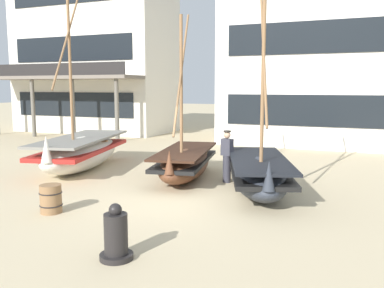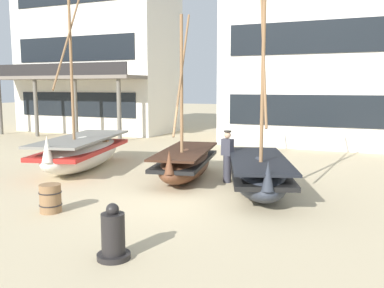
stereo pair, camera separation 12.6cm
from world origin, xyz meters
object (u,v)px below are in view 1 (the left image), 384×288
at_px(fisherman_by_hull, 227,157).
at_px(capstan_winch, 116,237).
at_px(harbor_building_annex, 95,52).
at_px(harbor_building_main, 316,44).
at_px(wooden_barrel, 51,199).
at_px(fishing_boat_far_right, 185,162).
at_px(fishing_boat_near_left, 259,173).
at_px(fishing_boat_centre_large, 81,151).

xyz_separation_m(fisherman_by_hull, capstan_winch, (0.02, -6.54, -0.42)).
relative_size(fisherman_by_hull, harbor_building_annex, 0.15).
relative_size(fisherman_by_hull, harbor_building_main, 0.16).
xyz_separation_m(fisherman_by_hull, wooden_barrel, (-2.98, -4.78, -0.48)).
bearing_deg(fishing_boat_far_right, harbor_building_main, 76.60).
xyz_separation_m(fishing_boat_near_left, fishing_boat_far_right, (-2.71, 0.88, -0.02)).
bearing_deg(wooden_barrel, fisherman_by_hull, 58.06).
xyz_separation_m(fishing_boat_far_right, harbor_building_annex, (-11.89, 11.85, 4.86)).
bearing_deg(wooden_barrel, fishing_boat_far_right, 71.93).
bearing_deg(harbor_building_annex, fisherman_by_hull, -41.47).
relative_size(fishing_boat_near_left, wooden_barrel, 8.56).
distance_m(fisherman_by_hull, harbor_building_main, 12.61).
relative_size(harbor_building_main, harbor_building_annex, 0.98).
bearing_deg(capstan_winch, fisherman_by_hull, 90.17).
distance_m(fishing_boat_near_left, harbor_building_main, 13.51).
bearing_deg(fishing_boat_near_left, fisherman_by_hull, 143.07).
bearing_deg(fishing_boat_centre_large, harbor_building_annex, 122.93).
bearing_deg(harbor_building_main, harbor_building_annex, 179.62).
height_order(fisherman_by_hull, harbor_building_main, harbor_building_main).
xyz_separation_m(fishing_boat_near_left, harbor_building_annex, (-14.59, 12.73, 4.84)).
bearing_deg(fisherman_by_hull, capstan_winch, -89.83).
distance_m(capstan_winch, wooden_barrel, 3.48).
xyz_separation_m(fisherman_by_hull, harbor_building_main, (1.36, 11.68, 4.55)).
height_order(fishing_boat_centre_large, fishing_boat_far_right, fishing_boat_centre_large).
distance_m(fishing_boat_far_right, capstan_winch, 6.64).
height_order(fishing_boat_near_left, fishing_boat_far_right, fishing_boat_near_left).
distance_m(fishing_boat_near_left, wooden_barrel, 5.72).
bearing_deg(fishing_boat_far_right, wooden_barrel, -108.07).
xyz_separation_m(harbor_building_main, harbor_building_annex, (-14.69, 0.10, 0.04)).
distance_m(fishing_boat_far_right, harbor_building_main, 13.00).
distance_m(capstan_winch, harbor_building_main, 18.93).
distance_m(fishing_boat_centre_large, harbor_building_annex, 14.85).
bearing_deg(fishing_boat_far_right, fishing_boat_centre_large, 179.54).
xyz_separation_m(fishing_boat_near_left, capstan_winch, (-1.24, -5.59, -0.17)).
height_order(fishing_boat_centre_large, harbor_building_annex, harbor_building_annex).
relative_size(fishing_boat_centre_large, harbor_building_main, 0.68).
bearing_deg(harbor_building_annex, fishing_boat_far_right, -44.90).
height_order(fishing_boat_near_left, harbor_building_annex, harbor_building_annex).
bearing_deg(fishing_boat_centre_large, fisherman_by_hull, 0.32).
distance_m(fisherman_by_hull, capstan_winch, 6.55).
bearing_deg(fishing_boat_near_left, capstan_winch, -102.55).
bearing_deg(harbor_building_annex, capstan_winch, -53.92).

